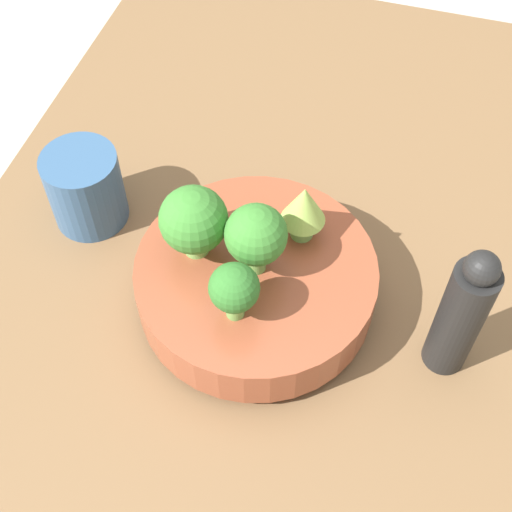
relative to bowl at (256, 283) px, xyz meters
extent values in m
plane|color=#ADA89E|center=(-0.02, 0.02, -0.07)|extent=(6.00, 6.00, 0.00)
cube|color=brown|center=(-0.02, 0.02, -0.06)|extent=(1.16, 0.77, 0.03)
cylinder|color=brown|center=(0.00, 0.00, -0.03)|extent=(0.12, 0.12, 0.01)
cylinder|color=brown|center=(0.00, 0.00, 0.00)|extent=(0.26, 0.26, 0.05)
cylinder|color=#7AB256|center=(0.00, -0.07, 0.04)|extent=(0.03, 0.03, 0.03)
sphere|color=#387A2D|center=(0.00, -0.07, 0.08)|extent=(0.07, 0.07, 0.07)
cylinder|color=#6BA34C|center=(0.06, 0.00, 0.04)|extent=(0.02, 0.02, 0.03)
sphere|color=#2D6B28|center=(0.06, 0.00, 0.07)|extent=(0.05, 0.05, 0.05)
cylinder|color=#6BA34C|center=(0.00, 0.00, 0.05)|extent=(0.02, 0.02, 0.03)
sphere|color=#387A2D|center=(0.00, 0.00, 0.08)|extent=(0.06, 0.06, 0.06)
cylinder|color=#7AB256|center=(-0.06, 0.03, 0.04)|extent=(0.02, 0.02, 0.03)
cone|color=#93B751|center=(-0.06, 0.03, 0.08)|extent=(0.05, 0.05, 0.05)
cylinder|color=#33567F|center=(-0.07, -0.23, 0.01)|extent=(0.09, 0.09, 0.10)
cylinder|color=black|center=(0.01, 0.21, 0.04)|extent=(0.04, 0.04, 0.15)
sphere|color=black|center=(0.01, 0.21, 0.12)|extent=(0.03, 0.03, 0.03)
camera|label=1|loc=(0.41, 0.12, 0.64)|focal=50.00mm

